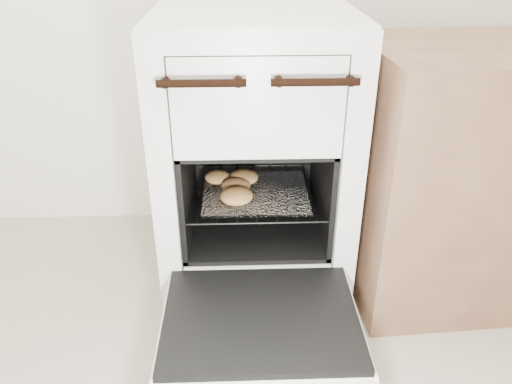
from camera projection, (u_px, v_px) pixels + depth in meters
stove at (254, 158)px, 1.62m from camera, size 0.58×0.65×0.89m
oven_door at (261, 320)px, 1.31m from camera, size 0.52×0.41×0.04m
oven_rack at (255, 191)px, 1.61m from camera, size 0.42×0.41×0.01m
foil_sheet at (255, 193)px, 1.59m from camera, size 0.33×0.29×0.01m
baked_rolls at (235, 185)px, 1.58m from camera, size 0.20×0.26×0.05m
counter at (482, 173)px, 1.60m from camera, size 0.84×0.59×0.81m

